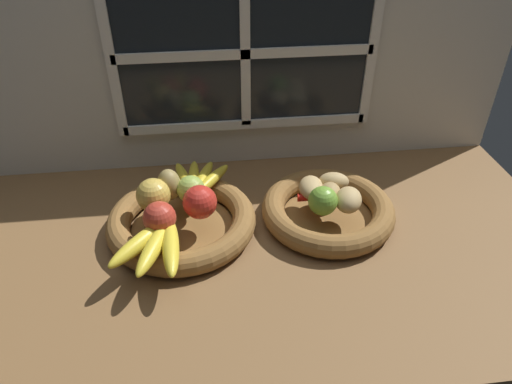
{
  "coord_description": "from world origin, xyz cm",
  "views": [
    {
      "loc": [
        -10.75,
        -83.88,
        69.98
      ],
      "look_at": [
        -0.68,
        -0.12,
        9.34
      ],
      "focal_mm": 32.82,
      "sensor_mm": 36.0,
      "label": 1
    }
  ],
  "objects_px": {
    "apple_golden_left": "(153,195)",
    "chili_pepper": "(322,199)",
    "potato_large": "(330,193)",
    "banana_bunch_back": "(198,180)",
    "apple_red_right": "(200,202)",
    "potato_small": "(348,200)",
    "apple_red_front": "(159,218)",
    "apple_green_back": "(191,189)",
    "pear_brown": "(169,185)",
    "fruit_bowl_left": "(182,222)",
    "banana_bunch_front": "(156,243)",
    "fruit_bowl_right": "(328,211)",
    "lime_near": "(323,201)",
    "potato_oblong": "(311,187)",
    "potato_back": "(334,181)"
  },
  "relations": [
    {
      "from": "fruit_bowl_right",
      "to": "apple_red_right",
      "type": "xyz_separation_m",
      "value": [
        -0.29,
        -0.02,
        0.07
      ]
    },
    {
      "from": "potato_back",
      "to": "apple_red_front",
      "type": "bearing_deg",
      "value": -165.16
    },
    {
      "from": "banana_bunch_back",
      "to": "lime_near",
      "type": "bearing_deg",
      "value": -28.01
    },
    {
      "from": "potato_large",
      "to": "lime_near",
      "type": "relative_size",
      "value": 0.99
    },
    {
      "from": "apple_green_back",
      "to": "apple_red_right",
      "type": "relative_size",
      "value": 0.85
    },
    {
      "from": "apple_golden_left",
      "to": "apple_red_right",
      "type": "bearing_deg",
      "value": -20.34
    },
    {
      "from": "potato_large",
      "to": "chili_pepper",
      "type": "bearing_deg",
      "value": -175.75
    },
    {
      "from": "fruit_bowl_left",
      "to": "banana_bunch_back",
      "type": "distance_m",
      "value": 0.12
    },
    {
      "from": "chili_pepper",
      "to": "apple_red_front",
      "type": "bearing_deg",
      "value": -163.05
    },
    {
      "from": "apple_green_back",
      "to": "banana_bunch_back",
      "type": "distance_m",
      "value": 0.07
    },
    {
      "from": "apple_green_back",
      "to": "fruit_bowl_right",
      "type": "bearing_deg",
      "value": -7.04
    },
    {
      "from": "fruit_bowl_left",
      "to": "pear_brown",
      "type": "xyz_separation_m",
      "value": [
        -0.02,
        0.06,
        0.07
      ]
    },
    {
      "from": "banana_bunch_front",
      "to": "potato_small",
      "type": "relative_size",
      "value": 2.44
    },
    {
      "from": "pear_brown",
      "to": "apple_red_front",
      "type": "bearing_deg",
      "value": -98.2
    },
    {
      "from": "potato_large",
      "to": "apple_red_right",
      "type": "bearing_deg",
      "value": -176.23
    },
    {
      "from": "apple_red_right",
      "to": "potato_back",
      "type": "xyz_separation_m",
      "value": [
        0.32,
        0.07,
        -0.02
      ]
    },
    {
      "from": "apple_green_back",
      "to": "apple_red_front",
      "type": "bearing_deg",
      "value": -123.44
    },
    {
      "from": "apple_red_right",
      "to": "potato_large",
      "type": "height_order",
      "value": "apple_red_right"
    },
    {
      "from": "pear_brown",
      "to": "lime_near",
      "type": "xyz_separation_m",
      "value": [
        0.34,
        -0.1,
        -0.01
      ]
    },
    {
      "from": "apple_green_back",
      "to": "apple_red_right",
      "type": "distance_m",
      "value": 0.06
    },
    {
      "from": "banana_bunch_back",
      "to": "lime_near",
      "type": "xyz_separation_m",
      "value": [
        0.27,
        -0.14,
        0.02
      ]
    },
    {
      "from": "apple_red_front",
      "to": "banana_bunch_front",
      "type": "distance_m",
      "value": 0.06
    },
    {
      "from": "potato_oblong",
      "to": "potato_back",
      "type": "bearing_deg",
      "value": 15.95
    },
    {
      "from": "apple_red_front",
      "to": "potato_back",
      "type": "relative_size",
      "value": 0.98
    },
    {
      "from": "apple_red_right",
      "to": "potato_small",
      "type": "xyz_separation_m",
      "value": [
        0.33,
        -0.01,
        -0.01
      ]
    },
    {
      "from": "potato_large",
      "to": "potato_small",
      "type": "bearing_deg",
      "value": -45.0
    },
    {
      "from": "apple_red_front",
      "to": "potato_oblong",
      "type": "relative_size",
      "value": 0.87
    },
    {
      "from": "pear_brown",
      "to": "lime_near",
      "type": "distance_m",
      "value": 0.35
    },
    {
      "from": "apple_red_front",
      "to": "chili_pepper",
      "type": "distance_m",
      "value": 0.37
    },
    {
      "from": "fruit_bowl_left",
      "to": "potato_oblong",
      "type": "bearing_deg",
      "value": 5.53
    },
    {
      "from": "potato_large",
      "to": "potato_back",
      "type": "distance_m",
      "value": 0.05
    },
    {
      "from": "potato_oblong",
      "to": "potato_back",
      "type": "xyz_separation_m",
      "value": [
        0.06,
        0.02,
        0.0
      ]
    },
    {
      "from": "fruit_bowl_right",
      "to": "potato_oblong",
      "type": "bearing_deg",
      "value": 142.13
    },
    {
      "from": "fruit_bowl_right",
      "to": "apple_green_back",
      "type": "xyz_separation_m",
      "value": [
        -0.31,
        0.04,
        0.06
      ]
    },
    {
      "from": "apple_golden_left",
      "to": "chili_pepper",
      "type": "relative_size",
      "value": 0.69
    },
    {
      "from": "potato_small",
      "to": "potato_large",
      "type": "height_order",
      "value": "potato_small"
    },
    {
      "from": "chili_pepper",
      "to": "pear_brown",
      "type": "bearing_deg",
      "value": 178.37
    },
    {
      "from": "apple_golden_left",
      "to": "apple_red_front",
      "type": "bearing_deg",
      "value": -77.96
    },
    {
      "from": "apple_golden_left",
      "to": "apple_green_back",
      "type": "relative_size",
      "value": 1.19
    },
    {
      "from": "apple_red_front",
      "to": "banana_bunch_front",
      "type": "xyz_separation_m",
      "value": [
        -0.01,
        -0.06,
        -0.02
      ]
    },
    {
      "from": "fruit_bowl_left",
      "to": "apple_golden_left",
      "type": "xyz_separation_m",
      "value": [
        -0.06,
        0.02,
        0.07
      ]
    },
    {
      "from": "apple_red_right",
      "to": "fruit_bowl_right",
      "type": "bearing_deg",
      "value": 3.77
    },
    {
      "from": "apple_red_front",
      "to": "apple_green_back",
      "type": "bearing_deg",
      "value": 56.56
    },
    {
      "from": "banana_bunch_front",
      "to": "lime_near",
      "type": "bearing_deg",
      "value": 12.28
    },
    {
      "from": "fruit_bowl_left",
      "to": "lime_near",
      "type": "xyz_separation_m",
      "value": [
        0.31,
        -0.04,
        0.06
      ]
    },
    {
      "from": "banana_bunch_back",
      "to": "chili_pepper",
      "type": "relative_size",
      "value": 1.48
    },
    {
      "from": "fruit_bowl_left",
      "to": "apple_golden_left",
      "type": "distance_m",
      "value": 0.09
    },
    {
      "from": "fruit_bowl_right",
      "to": "chili_pepper",
      "type": "height_order",
      "value": "chili_pepper"
    },
    {
      "from": "pear_brown",
      "to": "potato_back",
      "type": "relative_size",
      "value": 1.06
    },
    {
      "from": "fruit_bowl_left",
      "to": "potato_back",
      "type": "height_order",
      "value": "potato_back"
    }
  ]
}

